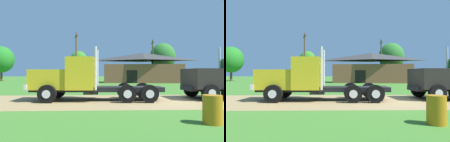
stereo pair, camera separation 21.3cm
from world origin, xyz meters
TOP-DOWN VIEW (x-y plane):
  - ground_plane at (0.00, 0.00)m, footprint 200.00×200.00m
  - dirt_track at (0.00, 0.00)m, footprint 120.00×6.01m
  - truck_foreground_white at (-5.23, 0.38)m, footprint 8.13×2.74m
  - steel_barrel at (-0.10, -5.37)m, footprint 0.60×0.60m
  - shed_building at (3.43, 23.32)m, footprint 15.00×7.21m
  - utility_pole_near at (-8.69, 22.55)m, footprint 0.95×2.09m
  - utility_pole_far at (5.71, 24.97)m, footprint 0.26×2.20m
  - tree_left at (-25.83, 30.24)m, footprint 5.13×5.13m
  - tree_mid at (-10.03, 35.88)m, footprint 4.10×4.10m
  - tree_right at (8.65, 28.15)m, footprint 5.27×5.27m

SIDE VIEW (x-z plane):
  - ground_plane at x=0.00m, z-range 0.00..0.00m
  - dirt_track at x=0.00m, z-range 0.00..0.01m
  - steel_barrel at x=-0.10m, z-range 0.00..0.94m
  - truck_foreground_white at x=-5.23m, z-range -0.38..2.84m
  - shed_building at x=3.43m, z-range -0.08..5.40m
  - utility_pole_far at x=5.71m, z-range 0.25..8.49m
  - tree_left at x=-25.83m, z-range 0.92..8.42m
  - utility_pole_near at x=-8.69m, z-range 0.26..9.19m
  - tree_mid at x=-10.03m, z-range 1.34..8.59m
  - tree_right at x=8.65m, z-range 1.13..9.22m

